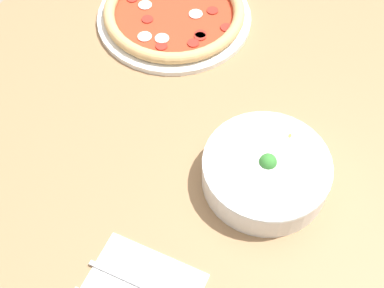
% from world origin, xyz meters
% --- Properties ---
extents(ground_plane, '(8.00, 8.00, 0.00)m').
position_xyz_m(ground_plane, '(0.00, 0.00, 0.00)').
color(ground_plane, gray).
extents(dining_table, '(1.24, 1.07, 0.75)m').
position_xyz_m(dining_table, '(0.00, 0.00, 0.66)').
color(dining_table, '#99724C').
rests_on(dining_table, ground_plane).
extents(pizza, '(0.35, 0.35, 0.04)m').
position_xyz_m(pizza, '(-0.17, -0.15, 0.77)').
color(pizza, white).
rests_on(pizza, dining_table).
extents(bowl, '(0.23, 0.23, 0.08)m').
position_xyz_m(bowl, '(0.13, 0.21, 0.79)').
color(bowl, white).
rests_on(bowl, dining_table).
extents(fork, '(0.02, 0.20, 0.00)m').
position_xyz_m(fork, '(0.41, 0.11, 0.76)').
color(fork, silver).
rests_on(fork, napkin).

